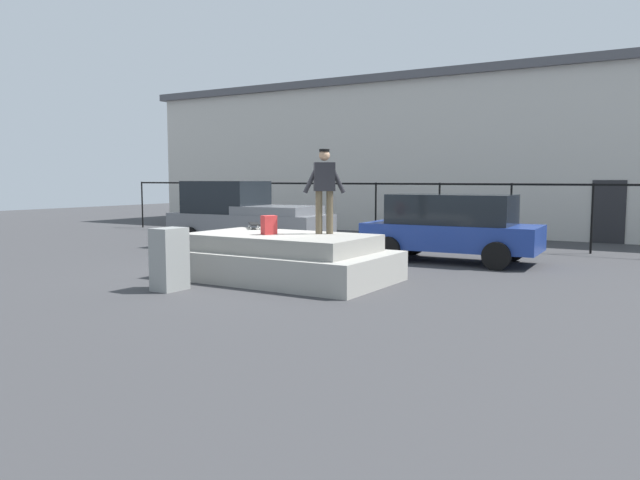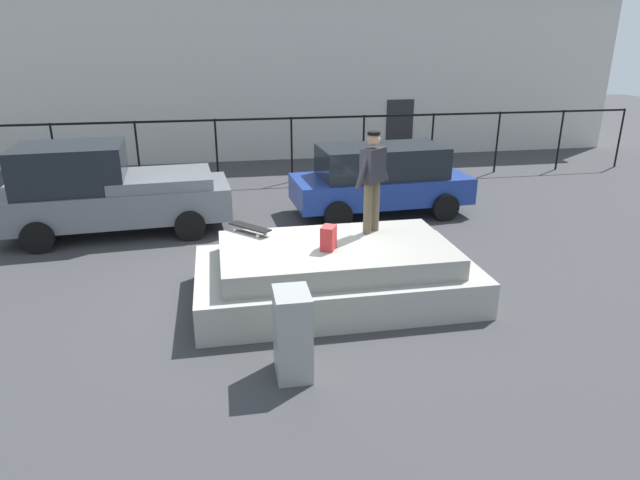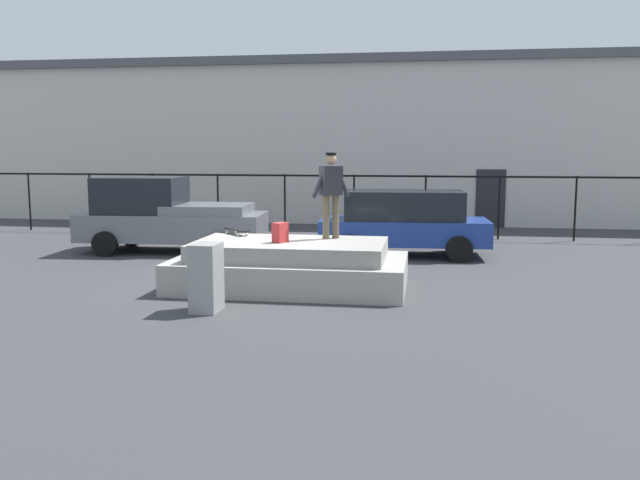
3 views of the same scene
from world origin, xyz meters
The scene contains 10 objects.
ground_plane centered at (0.00, 0.00, 0.00)m, with size 60.00×60.00×0.00m, color #38383A.
concrete_ledge centered at (0.70, -0.48, 0.42)m, with size 4.50×2.54×0.92m.
skateboarder centered at (1.43, 0.03, 1.91)m, with size 0.74×0.60×1.71m.
skateboard centered at (-0.62, 0.36, 1.02)m, with size 0.71×0.75×0.12m.
backpack centered at (0.54, -0.66, 1.11)m, with size 0.28×0.20×0.38m, color red.
car_grey_pickup_near centered at (-3.48, 3.60, 0.96)m, with size 4.91×2.30×1.98m.
car_blue_hatchback_mid centered at (2.75, 3.87, 0.88)m, with size 4.30×2.14×1.66m.
utility_box centered at (-0.31, -2.58, 0.57)m, with size 0.44×0.60×1.15m, color gray.
fence_row centered at (0.00, 7.45, 1.34)m, with size 24.06×0.06×1.92m.
warehouse_building centered at (0.00, 14.48, 3.00)m, with size 28.00×7.93×5.98m.
Camera 3 is at (3.32, -13.23, 2.72)m, focal length 37.84 mm.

